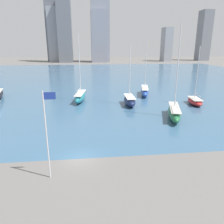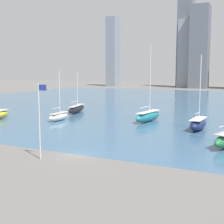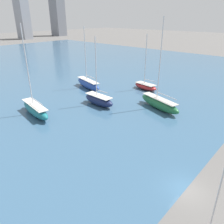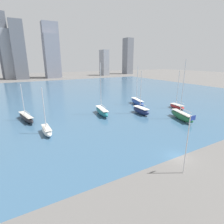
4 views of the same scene
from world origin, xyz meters
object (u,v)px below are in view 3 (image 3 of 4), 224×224
(flag_pole, at_px, (222,182))
(sailboat_navy, at_px, (99,100))
(sailboat_blue, at_px, (88,84))
(sailboat_green, at_px, (159,103))
(sailboat_teal, at_px, (35,109))
(sailboat_red, at_px, (146,86))

(flag_pole, xyz_separation_m, sailboat_navy, (13.66, 27.67, -3.94))
(sailboat_blue, bearing_deg, flag_pole, -104.58)
(flag_pole, distance_m, sailboat_green, 27.02)
(sailboat_teal, bearing_deg, sailboat_blue, 23.78)
(sailboat_blue, bearing_deg, sailboat_teal, -150.97)
(sailboat_navy, bearing_deg, sailboat_teal, 157.67)
(sailboat_navy, height_order, sailboat_blue, sailboat_blue)
(flag_pole, relative_size, sailboat_teal, 0.58)
(sailboat_green, bearing_deg, sailboat_blue, 108.36)
(flag_pole, relative_size, sailboat_navy, 0.68)
(sailboat_green, distance_m, sailboat_blue, 20.43)
(sailboat_blue, bearing_deg, sailboat_red, -38.07)
(sailboat_green, bearing_deg, flag_pole, -122.11)
(sailboat_teal, distance_m, sailboat_green, 23.73)
(sailboat_teal, height_order, sailboat_green, sailboat_green)
(flag_pole, bearing_deg, sailboat_teal, 86.10)
(flag_pole, relative_size, sailboat_red, 0.70)
(flag_pole, distance_m, sailboat_blue, 42.93)
(sailboat_red, height_order, sailboat_teal, sailboat_teal)
(sailboat_navy, bearing_deg, flag_pole, -114.32)
(flag_pole, xyz_separation_m, sailboat_red, (28.98, 26.54, -4.21))
(sailboat_red, distance_m, sailboat_green, 12.60)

